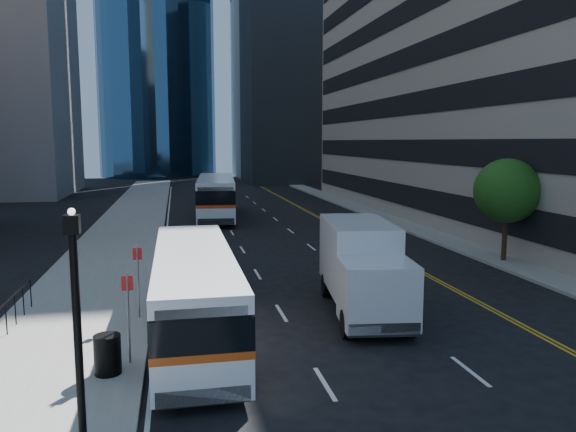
% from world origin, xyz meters
% --- Properties ---
extents(ground, '(160.00, 160.00, 0.00)m').
position_xyz_m(ground, '(0.00, 0.00, 0.00)').
color(ground, black).
rests_on(ground, ground).
extents(sidewalk_west, '(5.00, 90.00, 0.15)m').
position_xyz_m(sidewalk_west, '(-10.50, 25.00, 0.07)').
color(sidewalk_west, gray).
rests_on(sidewalk_west, ground).
extents(sidewalk_east, '(2.00, 90.00, 0.15)m').
position_xyz_m(sidewalk_east, '(9.00, 25.00, 0.07)').
color(sidewalk_east, gray).
rests_on(sidewalk_east, ground).
extents(street_tree, '(3.20, 3.20, 5.10)m').
position_xyz_m(street_tree, '(9.00, 8.00, 3.64)').
color(street_tree, '#332114').
rests_on(street_tree, sidewalk_east).
extents(lamp_post, '(0.28, 0.28, 4.56)m').
position_xyz_m(lamp_post, '(-9.00, -6.00, 2.72)').
color(lamp_post, black).
rests_on(lamp_post, sidewalk_west).
extents(bus_front, '(2.35, 10.64, 2.74)m').
position_xyz_m(bus_front, '(-6.60, 0.10, 1.50)').
color(bus_front, white).
rests_on(bus_front, ground).
extents(bus_rear, '(3.65, 12.72, 3.24)m').
position_xyz_m(bus_rear, '(-4.00, 27.62, 1.77)').
color(bus_rear, white).
rests_on(bus_rear, ground).
extents(box_truck, '(3.11, 6.86, 3.17)m').
position_xyz_m(box_truck, '(-0.66, 1.51, 1.67)').
color(box_truck, silver).
rests_on(box_truck, ground).
extents(trash_can, '(0.86, 0.86, 1.02)m').
position_xyz_m(trash_can, '(-8.90, -2.63, 0.66)').
color(trash_can, black).
rests_on(trash_can, sidewalk_west).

